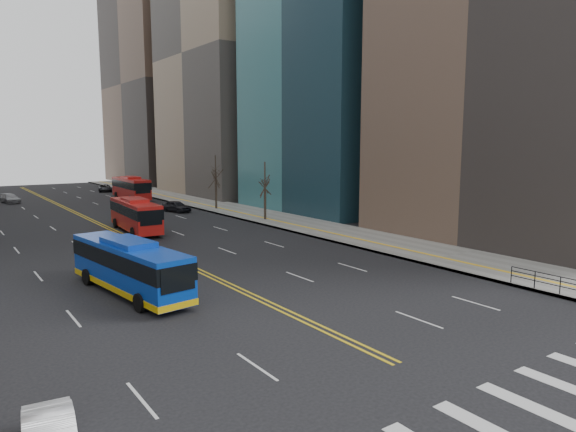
% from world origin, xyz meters
% --- Properties ---
extents(ground, '(220.00, 220.00, 0.00)m').
position_xyz_m(ground, '(0.00, 0.00, 0.00)').
color(ground, black).
extents(sidewalk_right, '(7.00, 130.00, 0.15)m').
position_xyz_m(sidewalk_right, '(17.50, 45.00, 0.07)').
color(sidewalk_right, gray).
rests_on(sidewalk_right, ground).
extents(crosswalk, '(26.70, 4.00, 0.01)m').
position_xyz_m(crosswalk, '(0.00, 0.00, 0.01)').
color(crosswalk, silver).
rests_on(crosswalk, ground).
extents(centerline, '(0.55, 100.00, 0.01)m').
position_xyz_m(centerline, '(0.00, 55.00, 0.01)').
color(centerline, gold).
rests_on(centerline, ground).
extents(office_towers, '(83.00, 134.00, 58.00)m').
position_xyz_m(office_towers, '(0.12, 68.51, 23.92)').
color(office_towers, gray).
rests_on(office_towers, ground).
extents(pedestrian_railing, '(0.06, 6.06, 1.02)m').
position_xyz_m(pedestrian_railing, '(14.30, 6.00, 0.82)').
color(pedestrian_railing, black).
rests_on(pedestrian_railing, sidewalk_right).
extents(street_trees, '(35.20, 47.20, 7.60)m').
position_xyz_m(street_trees, '(-7.18, 34.55, 4.87)').
color(street_trees, '#2D251C').
rests_on(street_trees, ground).
extents(blue_bus, '(3.75, 11.13, 3.20)m').
position_xyz_m(blue_bus, '(-5.58, 20.64, 1.68)').
color(blue_bus, '#0B38AB').
rests_on(blue_bus, ground).
extents(red_bus_near, '(3.08, 10.49, 3.31)m').
position_xyz_m(red_bus_near, '(1.66, 41.20, 1.85)').
color(red_bus_near, red).
rests_on(red_bus_near, ground).
extents(red_bus_far, '(2.94, 11.29, 3.57)m').
position_xyz_m(red_bus_far, '(10.65, 70.13, 1.99)').
color(red_bus_far, red).
rests_on(red_bus_far, ground).
extents(car_dark_mid, '(2.90, 4.59, 1.46)m').
position_xyz_m(car_dark_mid, '(10.67, 52.59, 0.73)').
color(car_dark_mid, black).
rests_on(car_dark_mid, ground).
extents(car_silver, '(2.58, 4.87, 1.34)m').
position_xyz_m(car_silver, '(-5.31, 75.69, 0.67)').
color(car_silver, gray).
rests_on(car_silver, ground).
extents(car_dark_far, '(3.02, 4.95, 1.28)m').
position_xyz_m(car_dark_far, '(10.96, 85.70, 0.64)').
color(car_dark_far, black).
rests_on(car_dark_far, ground).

